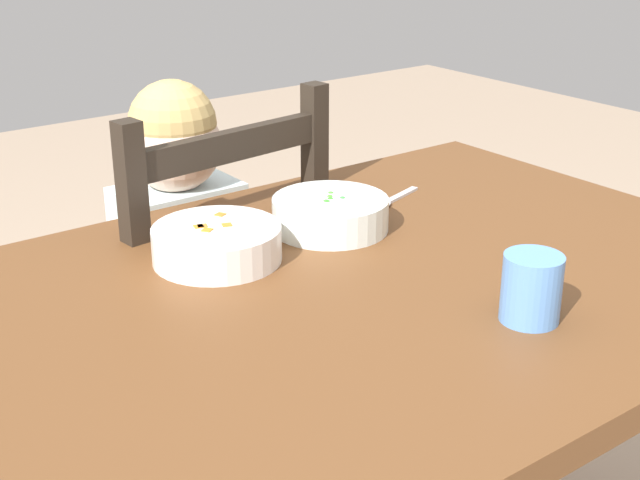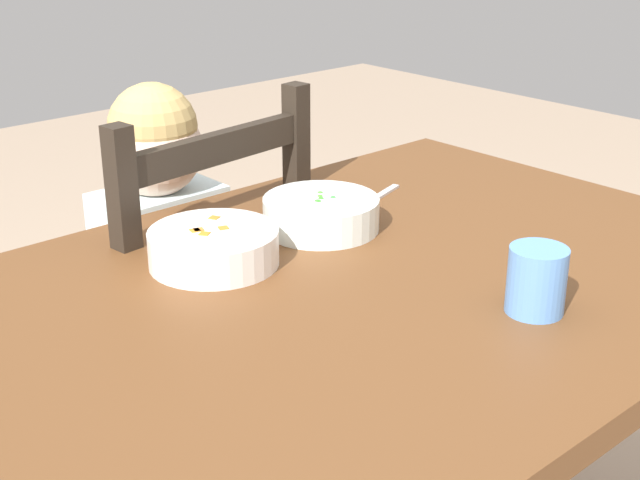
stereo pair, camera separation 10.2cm
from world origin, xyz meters
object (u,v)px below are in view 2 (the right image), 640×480
object	(u,v)px
child_figure	(171,265)
bowl_of_carrots	(214,246)
bowl_of_peas	(321,213)
dining_table	(340,358)
drinking_cup	(537,280)
dining_chair	(177,349)
spoon	(372,199)

from	to	relation	value
child_figure	bowl_of_carrots	size ratio (longest dim) A/B	5.12
bowl_of_peas	child_figure	bearing A→B (deg)	109.83
dining_table	drinking_cup	xyz separation A→B (m)	(0.13, -0.23, 0.16)
bowl_of_peas	drinking_cup	bearing A→B (deg)	-88.79
bowl_of_carrots	drinking_cup	distance (m)	0.46
dining_chair	spoon	size ratio (longest dim) A/B	7.05
bowl_of_carrots	drinking_cup	size ratio (longest dim) A/B	2.14
dining_table	bowl_of_peas	distance (m)	0.26
bowl_of_peas	spoon	distance (m)	0.16
child_figure	spoon	distance (m)	0.39
dining_table	bowl_of_carrots	bearing A→B (deg)	115.23
dining_table	spoon	xyz separation A→B (m)	(0.28, 0.22, 0.12)
dining_chair	bowl_of_peas	xyz separation A→B (m)	(0.10, -0.30, 0.33)
bowl_of_peas	dining_chair	bearing A→B (deg)	108.44
bowl_of_carrots	drinking_cup	world-z (taller)	drinking_cup
bowl_of_carrots	spoon	bearing A→B (deg)	5.79
dining_table	bowl_of_peas	xyz separation A→B (m)	(0.13, 0.18, 0.14)
dining_table	bowl_of_peas	size ratio (longest dim) A/B	7.06
bowl_of_carrots	dining_chair	bearing A→B (deg)	69.66
child_figure	spoon	size ratio (longest dim) A/B	7.13
drinking_cup	bowl_of_carrots	bearing A→B (deg)	118.40
spoon	drinking_cup	world-z (taller)	drinking_cup
dining_chair	bowl_of_peas	distance (m)	0.46
dining_table	dining_chair	size ratio (longest dim) A/B	1.36
child_figure	bowl_of_peas	distance (m)	0.35
dining_chair	child_figure	size ratio (longest dim) A/B	0.99
dining_table	bowl_of_carrots	size ratio (longest dim) A/B	6.92
child_figure	drinking_cup	world-z (taller)	child_figure
bowl_of_peas	drinking_cup	world-z (taller)	drinking_cup
bowl_of_carrots	spoon	distance (m)	0.37
child_figure	dining_table	bearing A→B (deg)	-92.48
dining_chair	bowl_of_carrots	distance (m)	0.46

